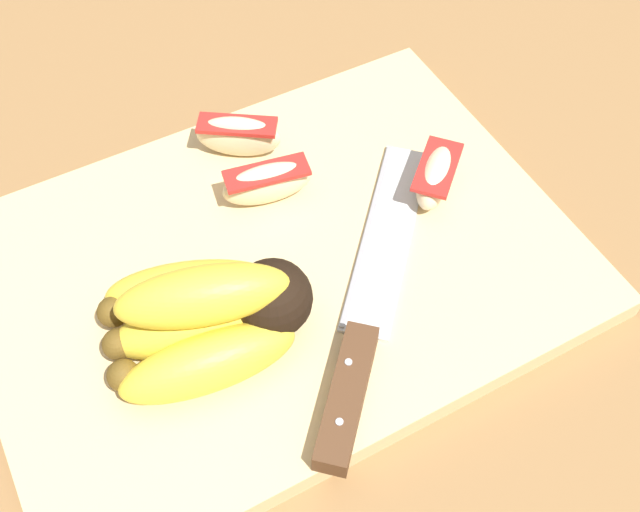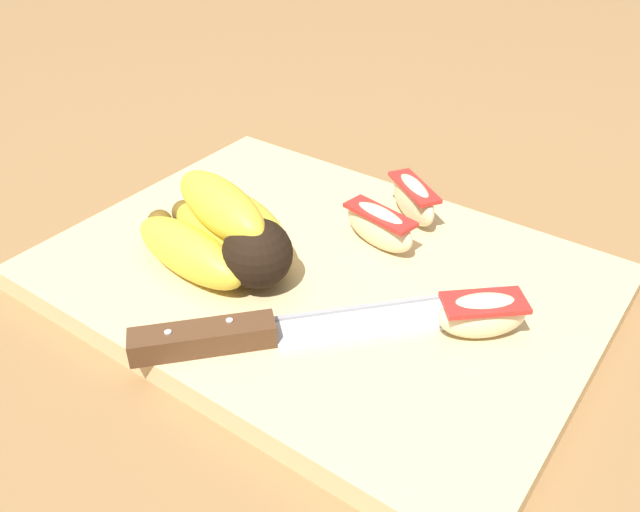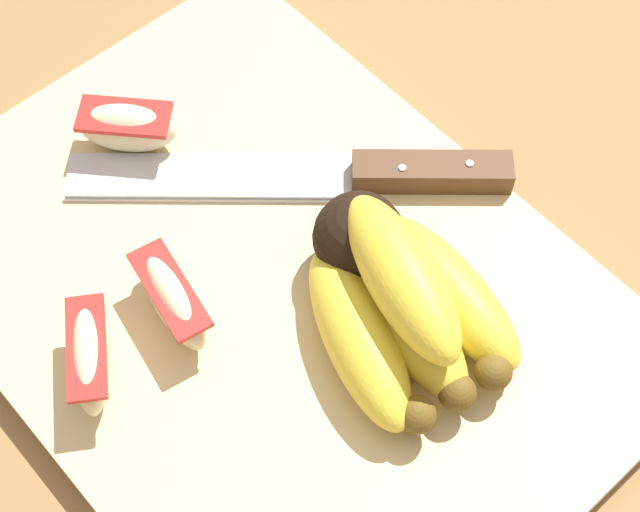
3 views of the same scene
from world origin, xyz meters
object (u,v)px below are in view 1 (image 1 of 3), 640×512
(chefs_knife, at_px, (362,334))
(apple_wedge_near, at_px, (267,183))
(banana_bunch, at_px, (211,315))
(apple_wedge_middle, at_px, (437,177))
(apple_wedge_far, at_px, (238,136))

(chefs_knife, xyz_separation_m, apple_wedge_near, (0.00, -0.14, 0.01))
(banana_bunch, height_order, apple_wedge_middle, banana_bunch)
(apple_wedge_far, bearing_deg, apple_wedge_near, 88.79)
(apple_wedge_near, xyz_separation_m, apple_wedge_middle, (-0.12, 0.06, -0.00))
(chefs_knife, height_order, apple_wedge_near, apple_wedge_near)
(chefs_knife, bearing_deg, apple_wedge_far, -90.06)
(apple_wedge_near, distance_m, apple_wedge_middle, 0.13)
(chefs_knife, distance_m, apple_wedge_near, 0.14)
(banana_bunch, height_order, apple_wedge_far, banana_bunch)
(banana_bunch, bearing_deg, chefs_knife, 150.57)
(apple_wedge_near, relative_size, apple_wedge_far, 1.07)
(chefs_knife, bearing_deg, banana_bunch, -29.43)
(banana_bunch, distance_m, chefs_knife, 0.10)
(apple_wedge_near, distance_m, apple_wedge_far, 0.06)
(chefs_knife, bearing_deg, apple_wedge_near, -89.61)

